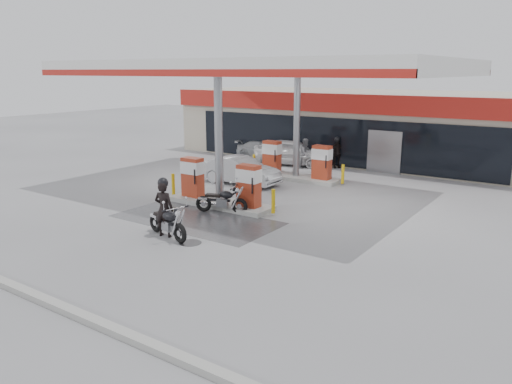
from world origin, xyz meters
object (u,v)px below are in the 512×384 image
(hatchback_silver, at_px, (241,170))
(biker_walking, at_px, (337,153))
(parked_car_left, at_px, (264,150))
(pump_island_far, at_px, (296,165))
(sedan_white, at_px, (291,152))
(attendant, at_px, (306,153))
(pump_island_near, at_px, (220,188))
(main_motorcycle, at_px, (168,223))
(parked_motorcycle, at_px, (222,201))
(biker_main, at_px, (164,209))
(parked_car_right, at_px, (433,158))

(hatchback_silver, height_order, biker_walking, biker_walking)
(hatchback_silver, xyz_separation_m, parked_car_left, (-2.89, 6.40, -0.11))
(pump_island_far, xyz_separation_m, sedan_white, (-2.14, 3.20, 0.02))
(attendant, bearing_deg, pump_island_near, -158.45)
(pump_island_near, xyz_separation_m, main_motorcycle, (1.08, -4.01, -0.23))
(attendant, height_order, biker_walking, attendant)
(parked_motorcycle, xyz_separation_m, attendant, (-1.74, 9.58, 0.35))
(biker_main, distance_m, parked_car_right, 16.46)
(main_motorcycle, bearing_deg, parked_motorcycle, 110.74)
(biker_main, bearing_deg, parked_motorcycle, -99.63)
(biker_main, distance_m, parked_motorcycle, 3.22)
(main_motorcycle, bearing_deg, hatchback_silver, 124.15)
(sedan_white, relative_size, biker_walking, 2.64)
(attendant, bearing_deg, biker_main, -156.51)
(pump_island_near, distance_m, main_motorcycle, 4.16)
(hatchback_silver, bearing_deg, pump_island_far, -34.09)
(pump_island_far, relative_size, parked_motorcycle, 2.65)
(biker_main, distance_m, biker_walking, 13.77)
(attendant, bearing_deg, parked_car_left, 86.13)
(parked_car_right, bearing_deg, main_motorcycle, 179.04)
(sedan_white, relative_size, hatchback_silver, 1.09)
(main_motorcycle, xyz_separation_m, biker_main, (-0.19, 0.05, 0.43))
(pump_island_far, bearing_deg, biker_walking, 84.39)
(pump_island_far, height_order, biker_walking, pump_island_far)
(sedan_white, bearing_deg, pump_island_far, -158.20)
(parked_car_right, bearing_deg, parked_motorcycle, 174.41)
(parked_car_left, bearing_deg, biker_walking, -90.13)
(parked_motorcycle, bearing_deg, biker_walking, 71.03)
(attendant, distance_m, hatchback_silver, 5.24)
(biker_walking, bearing_deg, parked_car_left, 134.82)
(pump_island_far, xyz_separation_m, biker_main, (0.89, -9.96, 0.20))
(biker_main, xyz_separation_m, parked_car_left, (-5.39, 13.96, -0.38))
(pump_island_far, relative_size, biker_walking, 3.17)
(main_motorcycle, distance_m, sedan_white, 13.60)
(hatchback_silver, xyz_separation_m, parked_car_right, (6.53, 8.40, 0.01))
(hatchback_silver, bearing_deg, biker_walking, -17.95)
(pump_island_far, xyz_separation_m, hatchback_silver, (-1.61, -2.40, -0.07))
(pump_island_near, xyz_separation_m, sedan_white, (-2.14, 9.20, 0.02))
(biker_main, xyz_separation_m, parked_car_right, (4.03, 15.96, -0.26))
(biker_main, relative_size, hatchback_silver, 0.47)
(parked_motorcycle, height_order, hatchback_silver, hatchback_silver)
(parked_motorcycle, relative_size, parked_car_right, 0.41)
(pump_island_far, relative_size, sedan_white, 1.20)
(parked_motorcycle, distance_m, sedan_white, 10.39)
(parked_car_left, xyz_separation_m, parked_car_right, (9.42, 2.00, 0.13))
(parked_car_left, bearing_deg, biker_main, -156.67)
(parked_car_right, bearing_deg, biker_main, 178.36)
(parked_motorcycle, height_order, sedan_white, sedan_white)
(pump_island_near, distance_m, parked_car_right, 12.97)
(pump_island_far, bearing_deg, main_motorcycle, -83.83)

